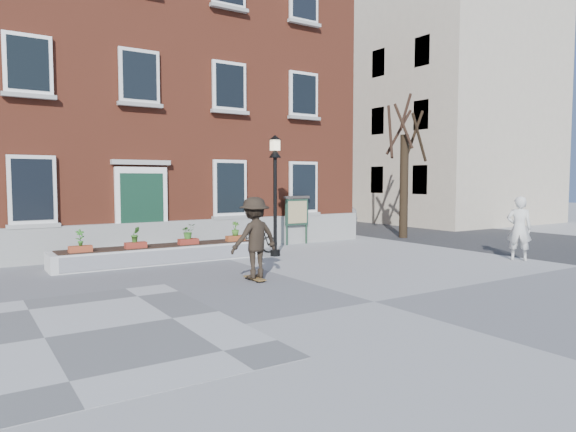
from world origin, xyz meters
TOP-DOWN VIEW (x-y plane):
  - ground at (0.00, 0.00)m, footprint 100.00×100.00m
  - checker_patch at (-6.00, 1.00)m, footprint 6.00×6.00m
  - bicycle at (1.31, 7.44)m, footprint 1.78×1.19m
  - parked_car at (10.83, 15.45)m, footprint 3.27×4.98m
  - bystander at (7.46, 1.63)m, footprint 0.80×0.86m
  - brick_building at (-2.00, 13.98)m, footprint 18.40×10.85m
  - planter_assembly at (-1.99, 7.18)m, footprint 6.20×1.12m
  - bare_tree at (9.01, 8.01)m, footprint 1.83×1.83m
  - side_street at (17.99, 19.78)m, footprint 15.20×36.00m
  - lamp_post at (1.62, 6.50)m, footprint 0.40×0.40m
  - notice_board at (3.91, 8.64)m, footprint 1.10×0.16m
  - skateboarder at (-0.96, 3.26)m, footprint 1.35×0.87m

SIDE VIEW (x-z plane):
  - ground at x=0.00m, z-range 0.00..0.00m
  - checker_patch at x=-6.00m, z-range 0.00..0.01m
  - planter_assembly at x=-1.99m, z-range -0.27..0.88m
  - bicycle at x=1.31m, z-range 0.00..0.89m
  - parked_car at x=10.83m, z-range 0.00..1.55m
  - bystander at x=7.46m, z-range 0.00..1.98m
  - skateboarder at x=-0.96m, z-range 0.03..2.10m
  - notice_board at x=3.91m, z-range 0.33..2.20m
  - lamp_post at x=1.62m, z-range 0.57..4.50m
  - bare_tree at x=9.01m, z-range -0.29..5.87m
  - brick_building at x=-2.00m, z-range 0.00..12.60m
  - side_street at x=17.99m, z-range -0.23..14.27m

